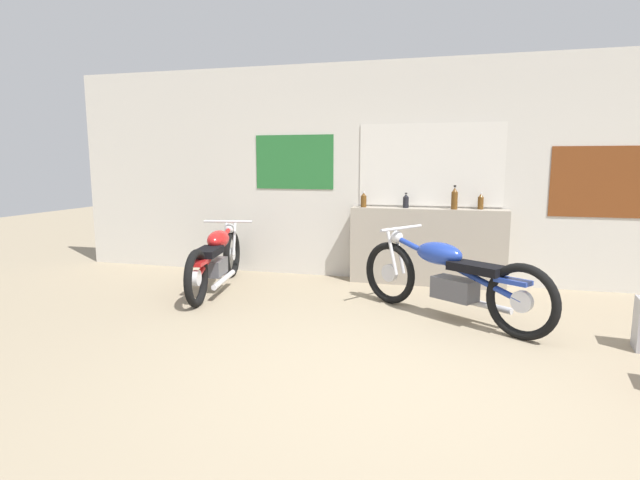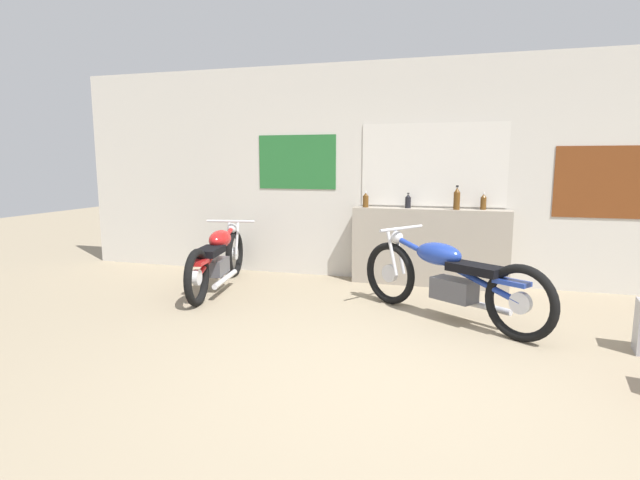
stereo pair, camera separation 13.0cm
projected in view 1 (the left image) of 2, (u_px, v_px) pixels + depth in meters
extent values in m
plane|color=gray|center=(397.00, 383.00, 3.48)|extent=(24.00, 24.00, 0.00)
cube|color=beige|center=(427.00, 173.00, 6.31)|extent=(10.00, 0.06, 2.80)
cube|color=silver|center=(430.00, 165.00, 6.25)|extent=(1.72, 0.01, 0.97)
cube|color=beige|center=(430.00, 165.00, 6.24)|extent=(1.78, 0.01, 1.03)
cube|color=brown|center=(606.00, 182.00, 5.77)|extent=(1.21, 0.01, 0.83)
cube|color=#23662D|center=(294.00, 162.00, 6.70)|extent=(1.08, 0.01, 0.72)
cube|color=gray|center=(427.00, 247.00, 6.27)|extent=(1.91, 0.28, 0.96)
cylinder|color=#5B3814|center=(364.00, 202.00, 6.35)|extent=(0.07, 0.07, 0.15)
cone|color=#5B3814|center=(364.00, 194.00, 6.34)|extent=(0.06, 0.06, 0.04)
cylinder|color=silver|center=(364.00, 192.00, 6.33)|extent=(0.03, 0.03, 0.02)
cylinder|color=black|center=(406.00, 202.00, 6.26)|extent=(0.07, 0.07, 0.14)
cone|color=black|center=(406.00, 195.00, 6.25)|extent=(0.06, 0.06, 0.04)
cylinder|color=black|center=(406.00, 193.00, 6.24)|extent=(0.03, 0.03, 0.02)
cylinder|color=#5B3814|center=(454.00, 201.00, 6.05)|extent=(0.08, 0.08, 0.21)
cone|color=#5B3814|center=(455.00, 190.00, 6.03)|extent=(0.07, 0.07, 0.06)
cylinder|color=black|center=(455.00, 186.00, 6.02)|extent=(0.03, 0.03, 0.02)
cylinder|color=#5B3814|center=(481.00, 203.00, 6.07)|extent=(0.07, 0.07, 0.15)
cone|color=#5B3814|center=(481.00, 195.00, 6.05)|extent=(0.06, 0.06, 0.04)
cylinder|color=silver|center=(481.00, 193.00, 6.05)|extent=(0.03, 0.03, 0.02)
torus|color=black|center=(232.00, 254.00, 6.72)|extent=(0.19, 0.63, 0.62)
cylinder|color=silver|center=(232.00, 254.00, 6.72)|extent=(0.09, 0.18, 0.17)
torus|color=black|center=(196.00, 278.00, 5.30)|extent=(0.19, 0.63, 0.62)
cylinder|color=silver|center=(196.00, 278.00, 5.30)|extent=(0.09, 0.18, 0.17)
cube|color=#4C4C51|center=(214.00, 267.00, 5.94)|extent=(0.29, 0.43, 0.19)
cylinder|color=#B21919|center=(214.00, 252.00, 5.91)|extent=(0.28, 1.29, 0.40)
ellipsoid|color=#B21919|center=(218.00, 240.00, 6.08)|extent=(0.32, 0.52, 0.22)
cube|color=black|center=(208.00, 252.00, 5.70)|extent=(0.32, 0.52, 0.08)
cube|color=#B21919|center=(199.00, 263.00, 5.37)|extent=(0.19, 0.31, 0.04)
cylinder|color=silver|center=(226.00, 238.00, 6.62)|extent=(0.06, 0.17, 0.45)
cylinder|color=silver|center=(234.00, 238.00, 6.60)|extent=(0.06, 0.17, 0.45)
cylinder|color=silver|center=(228.00, 221.00, 6.50)|extent=(0.64, 0.14, 0.03)
sphere|color=silver|center=(229.00, 228.00, 6.58)|extent=(0.13, 0.13, 0.13)
cylinder|color=silver|center=(224.00, 279.00, 5.85)|extent=(0.20, 0.79, 0.06)
torus|color=black|center=(390.00, 273.00, 5.43)|extent=(0.60, 0.45, 0.68)
cylinder|color=silver|center=(390.00, 273.00, 5.43)|extent=(0.19, 0.15, 0.19)
torus|color=black|center=(522.00, 302.00, 4.31)|extent=(0.60, 0.45, 0.68)
cylinder|color=silver|center=(522.00, 302.00, 4.31)|extent=(0.19, 0.15, 0.19)
cube|color=#4C4C51|center=(455.00, 289.00, 4.82)|extent=(0.47, 0.42, 0.21)
cylinder|color=navy|center=(456.00, 268.00, 4.78)|extent=(1.17, 0.82, 0.43)
ellipsoid|color=navy|center=(439.00, 253.00, 4.91)|extent=(0.56, 0.49, 0.22)
cube|color=black|center=(477.00, 268.00, 4.61)|extent=(0.56, 0.49, 0.08)
cube|color=navy|center=(513.00, 281.00, 4.35)|extent=(0.33, 0.29, 0.04)
cylinder|color=silver|center=(392.00, 252.00, 5.30)|extent=(0.17, 0.13, 0.50)
cylinder|color=silver|center=(399.00, 250.00, 5.38)|extent=(0.17, 0.13, 0.50)
cylinder|color=silver|center=(402.00, 228.00, 5.24)|extent=(0.39, 0.55, 0.03)
sphere|color=silver|center=(397.00, 237.00, 5.30)|extent=(0.13, 0.13, 0.13)
cylinder|color=silver|center=(472.00, 302.00, 4.85)|extent=(0.72, 0.52, 0.06)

